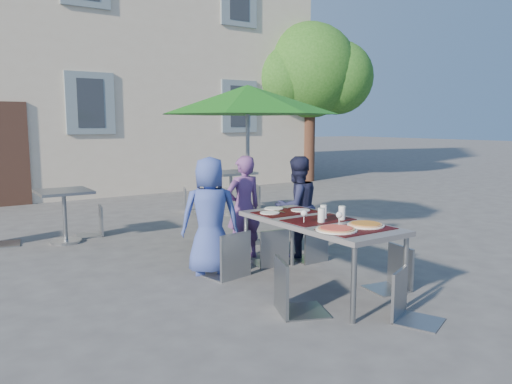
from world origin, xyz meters
TOP-DOWN VIEW (x-y plane):
  - ground at (0.00, 0.00)m, footprint 90.00×90.00m
  - building at (-0.00, 11.50)m, footprint 13.60×8.20m
  - tree at (6.55, 7.54)m, footprint 3.60×3.00m
  - dining_table at (0.09, -0.29)m, footprint 0.80×1.85m
  - pizza_near_left at (-0.13, -0.79)m, footprint 0.39×0.39m
  - pizza_near_right at (0.26, -0.79)m, footprint 0.36×0.36m
  - glassware at (0.12, -0.39)m, footprint 0.49×0.38m
  - place_settings at (0.08, 0.34)m, footprint 0.65×0.48m
  - child_0 at (-0.58, 0.84)m, footprint 0.80×0.68m
  - child_1 at (0.12, 1.20)m, footprint 0.51×0.36m
  - child_2 at (0.74, 0.89)m, footprint 0.66×0.39m
  - chair_0 at (-0.46, 0.60)m, footprint 0.52×0.53m
  - chair_1 at (0.21, 0.72)m, footprint 0.43×0.44m
  - chair_2 at (0.74, 0.57)m, footprint 0.38×0.38m
  - chair_3 at (-0.55, -0.66)m, footprint 0.57×0.56m
  - chair_4 at (0.78, -0.72)m, footprint 0.44×0.44m
  - chair_5 at (0.22, -1.38)m, footprint 0.50×0.50m
  - patio_umbrella at (0.64, 1.90)m, footprint 2.59×2.59m
  - cafe_table_0 at (-1.61, 3.38)m, footprint 0.73×0.73m
  - bg_chair_r_0 at (-1.11, 3.64)m, footprint 0.46×0.46m
  - cafe_table_1 at (1.64, 4.03)m, footprint 0.77×0.77m
  - bg_chair_l_1 at (1.04, 4.61)m, footprint 0.54×0.54m
  - bg_chair_r_1 at (2.42, 4.40)m, footprint 0.52×0.51m

SIDE VIEW (x-z plane):
  - ground at x=0.00m, z-range 0.00..0.00m
  - chair_2 at x=0.74m, z-range 0.07..0.92m
  - chair_5 at x=0.22m, z-range 0.07..0.93m
  - chair_4 at x=0.78m, z-range 0.07..0.94m
  - bg_chair_r_1 at x=2.42m, z-range 0.07..0.95m
  - chair_1 at x=0.21m, z-range 0.07..0.95m
  - bg_chair_r_0 at x=-1.11m, z-range 0.07..0.96m
  - bg_chair_l_1 at x=1.04m, z-range 0.08..1.01m
  - cafe_table_0 at x=-1.61m, z-range 0.16..0.94m
  - chair_3 at x=-0.55m, z-range 0.08..1.06m
  - chair_0 at x=-0.46m, z-range 0.09..1.10m
  - cafe_table_1 at x=1.64m, z-range 0.18..1.01m
  - child_2 at x=0.74m, z-range 0.00..1.33m
  - child_1 at x=0.12m, z-range 0.00..1.34m
  - child_0 at x=-0.58m, z-range 0.00..1.38m
  - dining_table at x=0.09m, z-range 0.32..1.07m
  - place_settings at x=0.08m, z-range 0.76..0.77m
  - pizza_near_right at x=0.26m, z-range 0.75..0.78m
  - pizza_near_left at x=-0.13m, z-range 0.75..0.78m
  - glassware at x=0.12m, z-range 0.75..0.90m
  - patio_umbrella at x=0.64m, z-range 0.92..3.21m
  - tree at x=6.55m, z-range 0.90..5.60m
  - building at x=0.00m, z-range -0.70..10.40m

